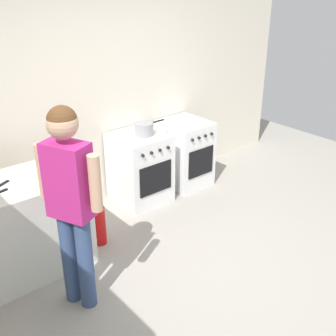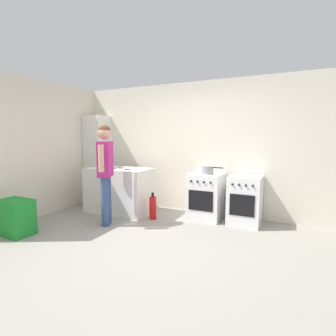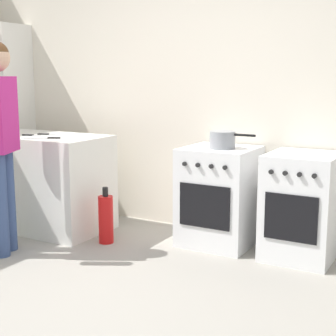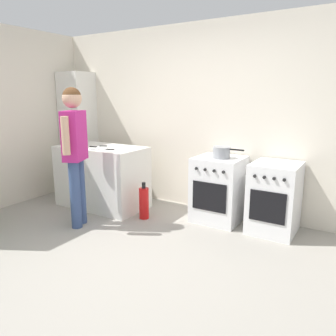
{
  "view_description": "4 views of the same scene",
  "coord_description": "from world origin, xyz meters",
  "px_view_note": "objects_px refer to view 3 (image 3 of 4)",
  "views": [
    {
      "loc": [
        -2.3,
        -2.14,
        2.55
      ],
      "look_at": [
        0.13,
        0.79,
        0.77
      ],
      "focal_mm": 45.0,
      "sensor_mm": 36.0,
      "label": 1
    },
    {
      "loc": [
        1.81,
        -3.05,
        1.52
      ],
      "look_at": [
        -0.04,
        0.76,
        1.02
      ],
      "focal_mm": 28.0,
      "sensor_mm": 36.0,
      "label": 2
    },
    {
      "loc": [
        2.09,
        -2.43,
        1.45
      ],
      "look_at": [
        0.28,
        0.79,
        0.79
      ],
      "focal_mm": 55.0,
      "sensor_mm": 36.0,
      "label": 3
    },
    {
      "loc": [
        1.95,
        -2.29,
        1.64
      ],
      "look_at": [
        0.1,
        0.71,
        0.84
      ],
      "focal_mm": 35.0,
      "sensor_mm": 36.0,
      "label": 4
    }
  ],
  "objects_px": {
    "pot": "(223,140)",
    "oven_right": "(302,206)",
    "knife_utility": "(33,135)",
    "knife_paring": "(47,134)",
    "knife_carving": "(43,138)",
    "fire_extinguisher": "(106,219)",
    "larder_cabinet": "(6,117)",
    "oven_left": "(219,196)"
  },
  "relations": [
    {
      "from": "oven_right",
      "to": "pot",
      "type": "relative_size",
      "value": 2.13
    },
    {
      "from": "oven_left",
      "to": "knife_carving",
      "type": "height_order",
      "value": "knife_carving"
    },
    {
      "from": "fire_extinguisher",
      "to": "larder_cabinet",
      "type": "distance_m",
      "value": 2.03
    },
    {
      "from": "oven_right",
      "to": "larder_cabinet",
      "type": "bearing_deg",
      "value": 178.26
    },
    {
      "from": "knife_carving",
      "to": "fire_extinguisher",
      "type": "relative_size",
      "value": 0.6
    },
    {
      "from": "larder_cabinet",
      "to": "oven_left",
      "type": "bearing_deg",
      "value": -2.2
    },
    {
      "from": "pot",
      "to": "fire_extinguisher",
      "type": "relative_size",
      "value": 0.8
    },
    {
      "from": "oven_left",
      "to": "oven_right",
      "type": "relative_size",
      "value": 1.0
    },
    {
      "from": "oven_left",
      "to": "pot",
      "type": "height_order",
      "value": "pot"
    },
    {
      "from": "larder_cabinet",
      "to": "oven_right",
      "type": "bearing_deg",
      "value": -1.74
    },
    {
      "from": "larder_cabinet",
      "to": "pot",
      "type": "bearing_deg",
      "value": -3.17
    },
    {
      "from": "knife_carving",
      "to": "knife_paring",
      "type": "height_order",
      "value": "same"
    },
    {
      "from": "knife_carving",
      "to": "larder_cabinet",
      "type": "relative_size",
      "value": 0.15
    },
    {
      "from": "knife_carving",
      "to": "larder_cabinet",
      "type": "xyz_separation_m",
      "value": [
        -1.18,
        0.67,
        0.1
      ]
    },
    {
      "from": "fire_extinguisher",
      "to": "knife_utility",
      "type": "bearing_deg",
      "value": 178.97
    },
    {
      "from": "oven_right",
      "to": "knife_carving",
      "type": "xyz_separation_m",
      "value": [
        -2.19,
        -0.57,
        0.48
      ]
    },
    {
      "from": "knife_utility",
      "to": "knife_paring",
      "type": "bearing_deg",
      "value": 73.76
    },
    {
      "from": "pot",
      "to": "knife_utility",
      "type": "relative_size",
      "value": 1.59
    },
    {
      "from": "pot",
      "to": "knife_utility",
      "type": "bearing_deg",
      "value": -166.53
    },
    {
      "from": "oven_left",
      "to": "knife_utility",
      "type": "distance_m",
      "value": 1.82
    },
    {
      "from": "oven_right",
      "to": "oven_left",
      "type": "bearing_deg",
      "value": 180.0
    },
    {
      "from": "knife_paring",
      "to": "larder_cabinet",
      "type": "xyz_separation_m",
      "value": [
        -0.99,
        0.43,
        0.09
      ]
    },
    {
      "from": "oven_right",
      "to": "fire_extinguisher",
      "type": "bearing_deg",
      "value": -163.24
    },
    {
      "from": "pot",
      "to": "oven_right",
      "type": "bearing_deg",
      "value": 3.99
    },
    {
      "from": "oven_right",
      "to": "pot",
      "type": "distance_m",
      "value": 0.84
    },
    {
      "from": "knife_carving",
      "to": "knife_utility",
      "type": "height_order",
      "value": "same"
    },
    {
      "from": "oven_right",
      "to": "knife_paring",
      "type": "height_order",
      "value": "knife_paring"
    },
    {
      "from": "pot",
      "to": "larder_cabinet",
      "type": "xyz_separation_m",
      "value": [
        -2.69,
        0.15,
        0.08
      ]
    },
    {
      "from": "knife_carving",
      "to": "knife_utility",
      "type": "xyz_separation_m",
      "value": [
        -0.22,
        0.11,
        0.0
      ]
    },
    {
      "from": "oven_left",
      "to": "knife_utility",
      "type": "relative_size",
      "value": 3.39
    },
    {
      "from": "knife_paring",
      "to": "knife_utility",
      "type": "bearing_deg",
      "value": -106.24
    },
    {
      "from": "knife_utility",
      "to": "knife_paring",
      "type": "height_order",
      "value": "same"
    },
    {
      "from": "oven_right",
      "to": "knife_utility",
      "type": "distance_m",
      "value": 2.5
    },
    {
      "from": "knife_carving",
      "to": "larder_cabinet",
      "type": "bearing_deg",
      "value": 150.2
    },
    {
      "from": "pot",
      "to": "larder_cabinet",
      "type": "relative_size",
      "value": 0.2
    },
    {
      "from": "pot",
      "to": "larder_cabinet",
      "type": "bearing_deg",
      "value": 176.83
    },
    {
      "from": "pot",
      "to": "larder_cabinet",
      "type": "height_order",
      "value": "larder_cabinet"
    },
    {
      "from": "knife_carving",
      "to": "fire_extinguisher",
      "type": "height_order",
      "value": "knife_carving"
    },
    {
      "from": "knife_utility",
      "to": "pot",
      "type": "bearing_deg",
      "value": 13.47
    },
    {
      "from": "oven_left",
      "to": "pot",
      "type": "bearing_deg",
      "value": -49.11
    },
    {
      "from": "fire_extinguisher",
      "to": "oven_right",
      "type": "bearing_deg",
      "value": 16.76
    },
    {
      "from": "knife_utility",
      "to": "fire_extinguisher",
      "type": "height_order",
      "value": "knife_utility"
    }
  ]
}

